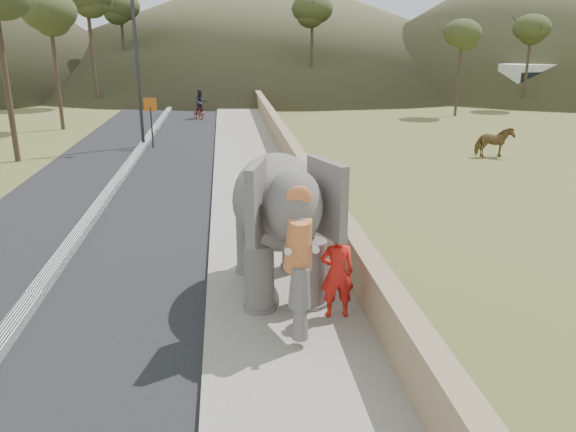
{
  "coord_description": "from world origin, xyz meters",
  "views": [
    {
      "loc": [
        -1.02,
        -10.55,
        5.16
      ],
      "look_at": [
        0.2,
        0.2,
        1.7
      ],
      "focal_mm": 35.0,
      "sensor_mm": 36.0,
      "label": 1
    }
  ],
  "objects_px": {
    "cow": "(494,142)",
    "motorcyclist": "(200,107)",
    "lamppost": "(142,43)",
    "elephant_and_man": "(279,221)"
  },
  "relations": [
    {
      "from": "motorcyclist",
      "to": "elephant_and_man",
      "type": "bearing_deg",
      "value": -84.44
    },
    {
      "from": "cow",
      "to": "motorcyclist",
      "type": "distance_m",
      "value": 19.41
    },
    {
      "from": "elephant_and_man",
      "to": "motorcyclist",
      "type": "height_order",
      "value": "elephant_and_man"
    },
    {
      "from": "lamppost",
      "to": "motorcyclist",
      "type": "xyz_separation_m",
      "value": [
        2.1,
        9.62,
        -4.1
      ]
    },
    {
      "from": "lamppost",
      "to": "elephant_and_man",
      "type": "xyz_separation_m",
      "value": [
        4.71,
        -17.2,
        -3.25
      ]
    },
    {
      "from": "lamppost",
      "to": "cow",
      "type": "bearing_deg",
      "value": -15.6
    },
    {
      "from": "cow",
      "to": "lamppost",
      "type": "bearing_deg",
      "value": 74.34
    },
    {
      "from": "elephant_and_man",
      "to": "motorcyclist",
      "type": "relative_size",
      "value": 2.18
    },
    {
      "from": "lamppost",
      "to": "motorcyclist",
      "type": "relative_size",
      "value": 4.16
    },
    {
      "from": "cow",
      "to": "elephant_and_man",
      "type": "height_order",
      "value": "elephant_and_man"
    }
  ]
}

